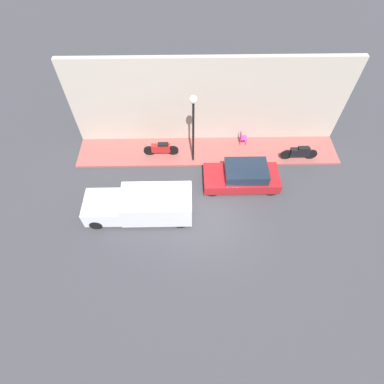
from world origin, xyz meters
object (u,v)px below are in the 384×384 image
at_px(streetlamp, 193,117).
at_px(cafe_chair, 242,137).
at_px(parked_car, 242,176).
at_px(motorcycle_red, 161,149).
at_px(motorcycle_black, 300,153).
at_px(delivery_van, 141,205).

xyz_separation_m(streetlamp, cafe_chair, (1.34, -3.02, -2.69)).
bearing_deg(parked_car, streetlamp, 56.84).
bearing_deg(cafe_chair, motorcycle_red, 100.28).
bearing_deg(motorcycle_black, delivery_van, 112.27).
xyz_separation_m(parked_car, delivery_van, (-1.92, 5.36, 0.17)).
relative_size(motorcycle_black, streetlamp, 0.48).
height_order(delivery_van, motorcycle_red, delivery_van).
bearing_deg(motorcycle_red, motorcycle_black, -93.31).
height_order(parked_car, streetlamp, streetlamp).
distance_m(streetlamp, cafe_chair, 4.27).
relative_size(parked_car, motorcycle_red, 1.99).
xyz_separation_m(parked_car, motorcycle_black, (1.73, -3.54, -0.01)).
relative_size(delivery_van, cafe_chair, 6.56).
relative_size(motorcycle_black, cafe_chair, 2.61).
bearing_deg(motorcycle_red, delivery_van, 168.62).
relative_size(streetlamp, cafe_chair, 5.44).
relative_size(delivery_van, motorcycle_red, 2.60).
bearing_deg(motorcycle_red, streetlamp, -103.65).
bearing_deg(motorcycle_red, parked_car, -115.81).
xyz_separation_m(motorcycle_red, streetlamp, (-0.46, -1.88, 2.68)).
relative_size(motorcycle_red, streetlamp, 0.46).
bearing_deg(parked_car, motorcycle_red, 64.19).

